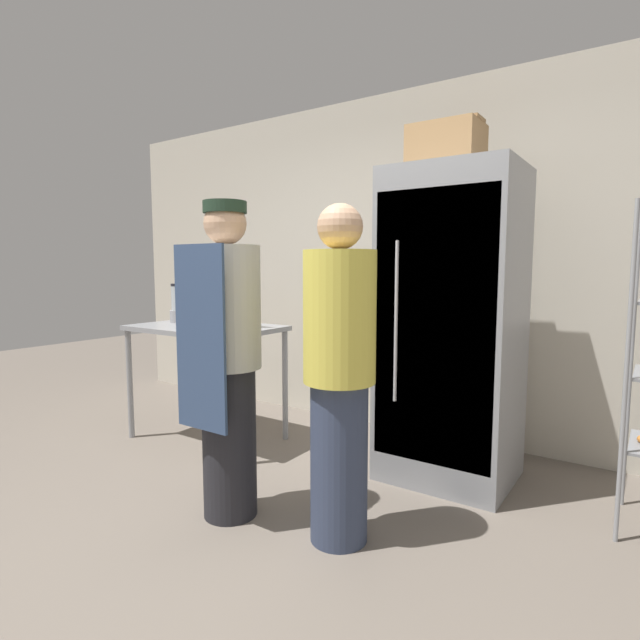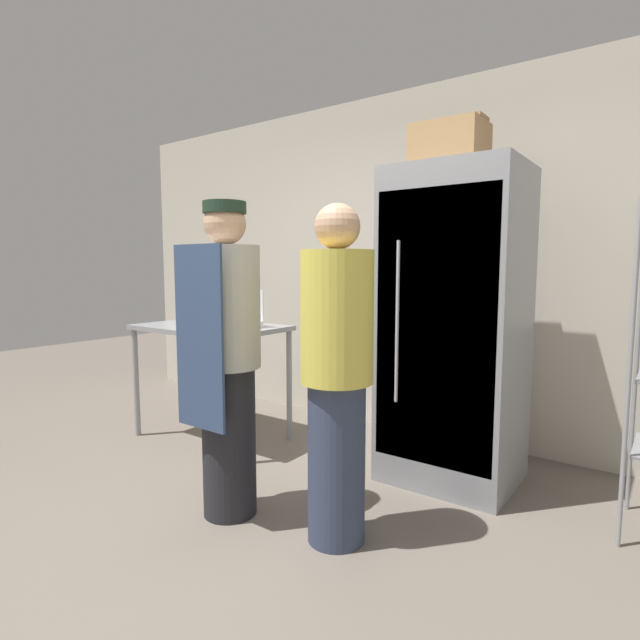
% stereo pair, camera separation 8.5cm
% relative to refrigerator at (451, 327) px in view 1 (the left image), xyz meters
% --- Properties ---
extents(ground_plane, '(14.00, 14.00, 0.00)m').
position_rel_refrigerator_xyz_m(ground_plane, '(-0.60, -1.46, -0.97)').
color(ground_plane, '#6B6056').
extents(back_wall, '(6.40, 0.12, 2.72)m').
position_rel_refrigerator_xyz_m(back_wall, '(-0.60, 0.76, 0.39)').
color(back_wall, beige).
rests_on(back_wall, ground_plane).
extents(refrigerator, '(0.78, 0.70, 1.94)m').
position_rel_refrigerator_xyz_m(refrigerator, '(0.00, 0.00, 0.00)').
color(refrigerator, gray).
rests_on(refrigerator, ground_plane).
extents(prep_counter, '(1.11, 0.73, 0.89)m').
position_rel_refrigerator_xyz_m(prep_counter, '(-1.81, -0.37, -0.18)').
color(prep_counter, gray).
rests_on(prep_counter, ground_plane).
extents(donut_box, '(0.28, 0.24, 0.28)m').
position_rel_refrigerator_xyz_m(donut_box, '(-1.51, -0.36, -0.03)').
color(donut_box, white).
rests_on(donut_box, prep_counter).
extents(blender_pitcher, '(0.13, 0.13, 0.32)m').
position_rel_refrigerator_xyz_m(blender_pitcher, '(-2.17, -0.33, 0.06)').
color(blender_pitcher, '#99999E').
rests_on(blender_pitcher, prep_counter).
extents(binder_stack, '(0.30, 0.24, 0.14)m').
position_rel_refrigerator_xyz_m(binder_stack, '(-1.88, -0.23, -0.01)').
color(binder_stack, silver).
rests_on(binder_stack, prep_counter).
extents(cardboard_storage_box, '(0.44, 0.33, 0.31)m').
position_rel_refrigerator_xyz_m(cardboard_storage_box, '(-0.10, 0.10, 1.12)').
color(cardboard_storage_box, '#A87F51').
rests_on(cardboard_storage_box, refrigerator).
extents(person_baker, '(0.35, 0.37, 1.68)m').
position_rel_refrigerator_xyz_m(person_baker, '(-0.80, -1.15, -0.10)').
color(person_baker, '#232328').
rests_on(person_baker, ground_plane).
extents(person_customer, '(0.35, 0.35, 1.64)m').
position_rel_refrigerator_xyz_m(person_customer, '(-0.18, -1.03, -0.14)').
color(person_customer, '#333D56').
rests_on(person_customer, ground_plane).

